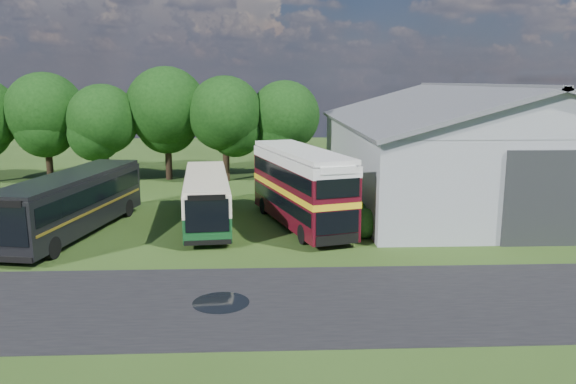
{
  "coord_description": "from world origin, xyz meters",
  "views": [
    {
      "loc": [
        0.21,
        -23.45,
        8.45
      ],
      "look_at": [
        1.57,
        8.0,
        2.15
      ],
      "focal_mm": 35.0,
      "sensor_mm": 36.0,
      "label": 1
    }
  ],
  "objects_px": {
    "storage_shed": "(471,141)",
    "bus_maroon_double": "(301,188)",
    "bus_green_single": "(207,198)",
    "bus_dark_single": "(72,203)"
  },
  "relations": [
    {
      "from": "bus_green_single",
      "to": "bus_maroon_double",
      "type": "height_order",
      "value": "bus_maroon_double"
    },
    {
      "from": "bus_green_single",
      "to": "bus_dark_single",
      "type": "distance_m",
      "value": 7.43
    },
    {
      "from": "storage_shed",
      "to": "bus_dark_single",
      "type": "xyz_separation_m",
      "value": [
        -25.4,
        -8.69,
        -2.38
      ]
    },
    {
      "from": "bus_dark_single",
      "to": "bus_green_single",
      "type": "bearing_deg",
      "value": 25.32
    },
    {
      "from": "bus_maroon_double",
      "to": "bus_green_single",
      "type": "bearing_deg",
      "value": 156.98
    },
    {
      "from": "bus_green_single",
      "to": "bus_maroon_double",
      "type": "xyz_separation_m",
      "value": [
        5.55,
        -0.62,
        0.67
      ]
    },
    {
      "from": "bus_green_single",
      "to": "bus_maroon_double",
      "type": "bearing_deg",
      "value": -12.37
    },
    {
      "from": "storage_shed",
      "to": "bus_dark_single",
      "type": "height_order",
      "value": "storage_shed"
    },
    {
      "from": "storage_shed",
      "to": "bus_maroon_double",
      "type": "xyz_separation_m",
      "value": [
        -12.66,
        -7.42,
        -1.9
      ]
    },
    {
      "from": "bus_maroon_double",
      "to": "storage_shed",
      "type": "bearing_deg",
      "value": 13.71
    }
  ]
}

